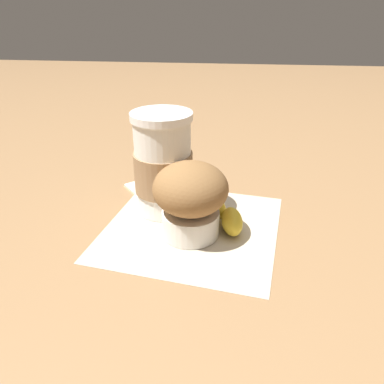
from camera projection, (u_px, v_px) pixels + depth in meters
name	position (u px, v px, depth m)	size (l,w,h in m)	color
ground_plane	(192.00, 227.00, 0.52)	(3.00, 3.00, 0.00)	#936D47
paper_napkin	(192.00, 227.00, 0.52)	(0.23, 0.23, 0.00)	beige
coffee_cup	(163.00, 166.00, 0.53)	(0.08, 0.08, 0.15)	white
muffin	(193.00, 197.00, 0.48)	(0.10, 0.10, 0.10)	white
banana	(207.00, 208.00, 0.53)	(0.12, 0.11, 0.03)	gold
sugar_packet	(139.00, 187.00, 0.62)	(0.05, 0.03, 0.01)	white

